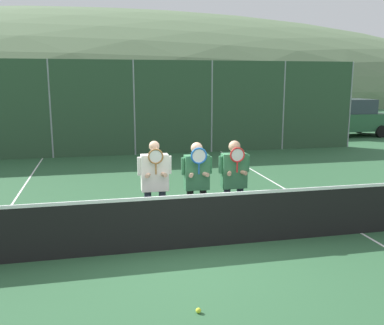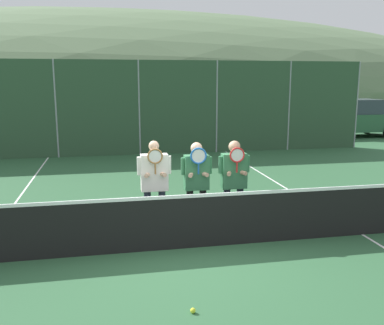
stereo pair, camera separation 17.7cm
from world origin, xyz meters
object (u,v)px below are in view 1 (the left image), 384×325
at_px(player_center_left, 197,179).
at_px(car_far_left, 24,125).
at_px(player_center_right, 234,177).
at_px(car_right_of_center, 347,117).
at_px(car_center, 251,120).
at_px(tennis_ball_on_court, 198,310).
at_px(car_left_of_center, 146,124).
at_px(player_leftmost, 155,180).

xyz_separation_m(player_center_left, car_far_left, (-4.89, 12.02, -0.12)).
bearing_deg(player_center_right, car_right_of_center, 50.40).
height_order(car_center, car_right_of_center, car_right_of_center).
xyz_separation_m(car_center, car_right_of_center, (5.17, -0.05, 0.03)).
bearing_deg(tennis_ball_on_court, player_center_left, 77.30).
bearing_deg(car_left_of_center, tennis_ball_on_court, -93.89).
bearing_deg(tennis_ball_on_court, car_right_of_center, 52.67).
bearing_deg(car_left_of_center, car_center, 4.38).
xyz_separation_m(car_far_left, car_center, (10.38, -0.00, -0.00)).
distance_m(car_right_of_center, tennis_ball_on_court, 18.67).
relative_size(car_left_of_center, tennis_ball_on_court, 61.58).
bearing_deg(car_center, car_left_of_center, -175.62).
height_order(car_right_of_center, tennis_ball_on_court, car_right_of_center).
xyz_separation_m(player_center_left, car_right_of_center, (10.67, 11.97, -0.09)).
xyz_separation_m(player_leftmost, tennis_ball_on_court, (0.15, -2.86, -1.01)).
relative_size(car_left_of_center, car_right_of_center, 0.99).
bearing_deg(player_center_left, car_far_left, 112.14).
bearing_deg(tennis_ball_on_court, car_left_of_center, 86.11).
bearing_deg(car_center, player_leftmost, -117.62).
height_order(car_far_left, car_left_of_center, car_far_left).
xyz_separation_m(car_far_left, car_right_of_center, (15.55, -0.05, 0.03)).
height_order(player_leftmost, car_left_of_center, player_leftmost).
height_order(player_center_left, car_far_left, car_far_left).
distance_m(player_center_right, car_far_left, 13.32).
relative_size(player_center_left, car_right_of_center, 0.41).
distance_m(car_far_left, car_center, 10.38).
bearing_deg(car_right_of_center, player_center_left, -131.71).
relative_size(player_leftmost, car_left_of_center, 0.42).
relative_size(player_leftmost, car_center, 0.41).
height_order(player_center_left, tennis_ball_on_court, player_center_left).
height_order(player_center_right, car_far_left, car_far_left).
distance_m(car_far_left, car_left_of_center, 5.24).
distance_m(player_center_left, tennis_ball_on_court, 3.10).
xyz_separation_m(player_center_right, car_center, (4.78, 12.08, -0.13)).
distance_m(player_center_left, car_center, 13.21).
height_order(player_leftmost, player_center_right, player_leftmost).
relative_size(car_far_left, tennis_ball_on_court, 66.10).
bearing_deg(car_center, car_far_left, 179.98).
distance_m(player_leftmost, car_center, 13.56).
xyz_separation_m(car_left_of_center, car_center, (5.15, 0.39, 0.02)).
xyz_separation_m(player_center_right, car_right_of_center, (9.95, 12.03, -0.10)).
relative_size(car_center, car_right_of_center, 1.03).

